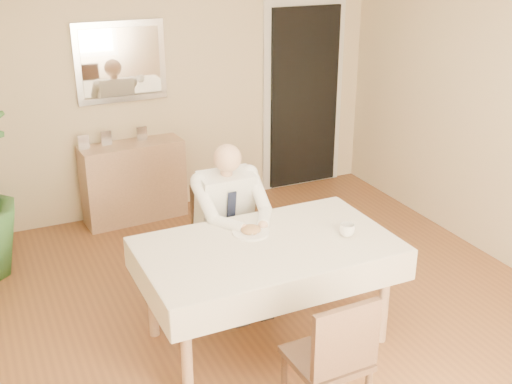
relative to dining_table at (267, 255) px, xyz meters
name	(u,v)px	position (x,y,z in m)	size (l,w,h in m)	color
room	(278,161)	(0.11, 0.07, 0.63)	(5.00, 5.02, 2.60)	brown
doorway	(304,98)	(1.66, 2.54, 0.33)	(0.96, 0.07, 2.10)	beige
mirror	(121,62)	(-0.31, 2.54, 0.88)	(0.86, 0.04, 0.76)	silver
dining_table	(267,255)	(0.00, 0.00, 0.00)	(1.72, 1.02, 0.75)	tan
chair_far	(220,230)	(0.00, 0.88, -0.20)	(0.41, 0.41, 0.84)	#3C281B
chair_near	(334,356)	(-0.04, -0.95, -0.18)	(0.43, 0.43, 0.88)	#3C281B
seated_man	(233,218)	(0.00, 0.59, 0.02)	(0.48, 0.72, 1.24)	white
plate	(251,232)	(-0.04, 0.19, 0.09)	(0.26, 0.26, 0.02)	white
food	(251,230)	(-0.04, 0.19, 0.11)	(0.14, 0.14, 0.06)	brown
knife	(260,233)	(0.00, 0.13, 0.11)	(0.01, 0.01, 0.13)	silver
fork	(249,235)	(-0.08, 0.13, 0.11)	(0.01, 0.01, 0.13)	silver
coffee_mug	(347,230)	(0.55, -0.13, 0.13)	(0.11, 0.11, 0.09)	white
sideboard	(134,182)	(-0.31, 2.39, -0.27)	(0.99, 0.34, 0.79)	tan
photo_frame_left	(84,142)	(-0.75, 2.40, 0.19)	(0.10, 0.02, 0.14)	silver
photo_frame_center	(106,138)	(-0.53, 2.44, 0.19)	(0.10, 0.02, 0.14)	silver
photo_frame_right	(142,133)	(-0.18, 2.45, 0.19)	(0.10, 0.02, 0.14)	silver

